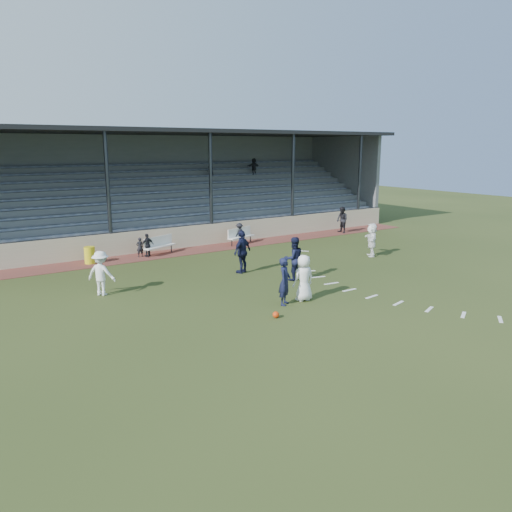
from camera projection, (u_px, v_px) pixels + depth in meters
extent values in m
plane|color=#2E3A17|center=(294.00, 302.00, 18.49)|extent=(90.00, 90.00, 0.00)
cube|color=brown|center=(174.00, 253.00, 26.99)|extent=(34.00, 2.00, 0.02)
cube|color=beige|center=(165.00, 239.00, 27.72)|extent=(34.00, 0.18, 1.20)
cube|color=white|center=(160.00, 246.00, 26.47)|extent=(2.01, 1.11, 0.06)
cube|color=white|center=(158.00, 241.00, 26.59)|extent=(1.88, 0.80, 0.54)
cylinder|color=#2D2F35|center=(148.00, 253.00, 25.83)|extent=(0.06, 0.06, 0.40)
cylinder|color=#2D2F35|center=(171.00, 248.00, 27.20)|extent=(0.06, 0.06, 0.40)
cube|color=white|center=(241.00, 237.00, 29.23)|extent=(2.03, 0.99, 0.06)
cube|color=white|center=(239.00, 232.00, 29.36)|extent=(1.92, 0.67, 0.54)
cylinder|color=#2D2F35|center=(232.00, 243.00, 28.63)|extent=(0.06, 0.06, 0.40)
cylinder|color=#2D2F35|center=(250.00, 239.00, 29.93)|extent=(0.06, 0.06, 0.40)
cylinder|color=yellow|center=(90.00, 255.00, 24.45)|extent=(0.52, 0.52, 0.83)
sphere|color=red|center=(276.00, 315.00, 16.78)|extent=(0.23, 0.23, 0.23)
imported|color=white|center=(304.00, 278.00, 18.52)|extent=(0.87, 0.58, 1.74)
imported|color=black|center=(285.00, 281.00, 18.04)|extent=(0.76, 0.72, 1.75)
imported|color=black|center=(294.00, 259.00, 21.37)|extent=(1.01, 0.83, 1.88)
imported|color=white|center=(101.00, 273.00, 19.21)|extent=(1.24, 1.26, 1.74)
imported|color=black|center=(242.00, 252.00, 22.60)|extent=(1.24, 0.87, 1.96)
imported|color=white|center=(372.00, 240.00, 26.06)|extent=(1.40, 1.59, 1.74)
imported|color=black|center=(342.00, 220.00, 33.02)|extent=(0.73, 0.90, 1.72)
imported|color=black|center=(140.00, 247.00, 25.88)|extent=(0.38, 0.26, 1.02)
imported|color=black|center=(148.00, 245.00, 25.94)|extent=(0.75, 0.41, 1.21)
imported|color=black|center=(239.00, 233.00, 29.38)|extent=(0.91, 0.73, 1.22)
cube|color=slate|center=(161.00, 238.00, 28.16)|extent=(34.00, 0.80, 1.20)
cube|color=gray|center=(160.00, 226.00, 28.10)|extent=(33.00, 0.28, 0.10)
cube|color=slate|center=(156.00, 232.00, 28.77)|extent=(34.00, 0.80, 1.60)
cube|color=gray|center=(154.00, 217.00, 28.67)|extent=(33.00, 0.28, 0.10)
cube|color=slate|center=(150.00, 227.00, 29.37)|extent=(34.00, 0.80, 2.00)
cube|color=gray|center=(149.00, 209.00, 29.23)|extent=(33.00, 0.28, 0.10)
cube|color=slate|center=(145.00, 222.00, 29.98)|extent=(34.00, 0.80, 2.40)
cube|color=gray|center=(143.00, 201.00, 29.79)|extent=(33.00, 0.28, 0.10)
cube|color=slate|center=(140.00, 217.00, 30.58)|extent=(34.00, 0.80, 2.80)
cube|color=gray|center=(138.00, 193.00, 30.35)|extent=(33.00, 0.28, 0.10)
cube|color=slate|center=(135.00, 212.00, 31.19)|extent=(34.00, 0.80, 3.20)
cube|color=gray|center=(133.00, 186.00, 30.92)|extent=(33.00, 0.28, 0.10)
cube|color=slate|center=(130.00, 208.00, 31.80)|extent=(34.00, 0.80, 3.60)
cube|color=gray|center=(128.00, 179.00, 31.48)|extent=(33.00, 0.28, 0.10)
cube|color=slate|center=(126.00, 204.00, 32.40)|extent=(34.00, 0.80, 4.00)
cube|color=gray|center=(123.00, 172.00, 32.04)|extent=(33.00, 0.28, 0.10)
cube|color=slate|center=(121.00, 200.00, 33.01)|extent=(34.00, 0.80, 4.40)
cube|color=gray|center=(119.00, 165.00, 32.60)|extent=(33.00, 0.28, 0.10)
cube|color=slate|center=(118.00, 184.00, 33.28)|extent=(34.00, 0.40, 6.40)
cube|color=slate|center=(341.00, 178.00, 39.53)|extent=(0.30, 7.80, 6.40)
cube|color=black|center=(136.00, 132.00, 29.40)|extent=(34.60, 9.00, 0.22)
cylinder|color=#2D2F35|center=(108.00, 194.00, 25.59)|extent=(0.20, 0.20, 6.50)
cylinder|color=#2D2F35|center=(211.00, 189.00, 28.86)|extent=(0.20, 0.20, 6.50)
cylinder|color=#2D2F35|center=(293.00, 184.00, 32.13)|extent=(0.20, 0.20, 6.50)
cylinder|color=#2D2F35|center=(359.00, 181.00, 35.40)|extent=(0.20, 0.20, 6.50)
cylinder|color=#2D2F35|center=(165.00, 228.00, 27.58)|extent=(34.00, 0.05, 0.05)
imported|color=black|center=(211.00, 169.00, 34.55)|extent=(0.58, 0.48, 1.03)
imported|color=black|center=(254.00, 166.00, 36.49)|extent=(1.16, 0.54, 1.20)
cube|color=white|center=(302.00, 251.00, 27.50)|extent=(0.54, 0.61, 0.01)
cube|color=white|center=(300.00, 255.00, 26.41)|extent=(0.59, 0.56, 0.01)
cube|color=white|center=(299.00, 260.00, 25.30)|extent=(0.64, 0.51, 0.01)
cube|color=white|center=(302.00, 265.00, 24.19)|extent=(0.67, 0.44, 0.01)
cube|color=white|center=(308.00, 271.00, 23.09)|extent=(0.70, 0.37, 0.01)
cube|color=white|center=(318.00, 277.00, 22.02)|extent=(0.71, 0.29, 0.01)
cube|color=white|center=(331.00, 283.00, 21.00)|extent=(0.71, 0.21, 0.01)
cube|color=white|center=(349.00, 290.00, 20.04)|extent=(0.70, 0.12, 0.01)
cube|color=white|center=(372.00, 297.00, 19.15)|extent=(0.71, 0.21, 0.01)
cube|color=white|center=(398.00, 303.00, 18.36)|extent=(0.71, 0.29, 0.01)
cube|color=white|center=(429.00, 309.00, 17.67)|extent=(0.70, 0.37, 0.01)
cube|color=white|center=(463.00, 315.00, 17.10)|extent=(0.67, 0.44, 0.01)
cube|color=white|center=(500.00, 319.00, 16.65)|extent=(0.64, 0.51, 0.01)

